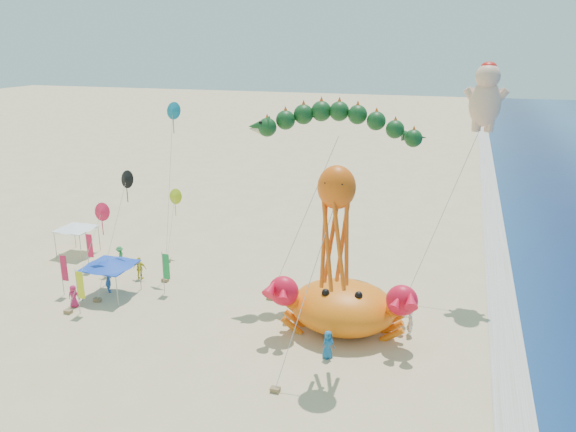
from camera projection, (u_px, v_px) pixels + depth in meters
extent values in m
plane|color=#D1B784|center=(308.00, 324.00, 35.94)|extent=(320.00, 320.00, 0.00)
plane|color=silver|center=(508.00, 354.00, 32.50)|extent=(320.00, 320.00, 0.00)
ellipsoid|color=orange|center=(343.00, 307.00, 34.85)|extent=(7.16, 6.16, 3.13)
sphere|color=red|center=(283.00, 288.00, 34.24)|extent=(1.86, 1.86, 1.86)
sphere|color=black|center=(324.00, 292.00, 33.71)|extent=(0.48, 0.48, 0.48)
sphere|color=red|center=(399.00, 303.00, 32.23)|extent=(1.86, 1.86, 1.86)
sphere|color=black|center=(356.00, 296.00, 33.15)|extent=(0.48, 0.48, 0.48)
cone|color=#0F3A16|center=(264.00, 123.00, 38.05)|extent=(1.56, 1.15, 1.27)
cylinder|color=#B2B2B2|center=(303.00, 219.00, 38.05)|extent=(4.18, 2.17, 11.28)
cube|color=olive|center=(270.00, 298.00, 39.38)|extent=(0.50, 0.35, 0.25)
ellipsoid|color=#F5BB95|center=(485.00, 104.00, 37.26)|extent=(2.08, 1.71, 3.05)
sphere|color=#F5BB95|center=(488.00, 76.00, 36.56)|extent=(1.60, 1.60, 1.60)
ellipsoid|color=red|center=(489.00, 67.00, 36.47)|extent=(1.03, 1.03, 0.72)
cylinder|color=#B2B2B2|center=(443.00, 213.00, 38.16)|extent=(4.11, 4.12, 12.02)
cube|color=olive|center=(404.00, 302.00, 38.70)|extent=(0.50, 0.35, 0.25)
ellipsoid|color=#EA560C|center=(337.00, 187.00, 28.45)|extent=(1.98, 1.78, 2.27)
cylinder|color=#B2B2B2|center=(306.00, 295.00, 28.83)|extent=(2.26, 3.47, 9.47)
cube|color=olive|center=(275.00, 390.00, 29.02)|extent=(0.50, 0.35, 0.25)
cylinder|color=gray|center=(81.00, 286.00, 38.89)|extent=(0.06, 0.06, 2.20)
cylinder|color=gray|center=(117.00, 292.00, 38.05)|extent=(0.06, 0.06, 2.20)
cylinder|color=gray|center=(106.00, 271.00, 41.53)|extent=(0.06, 0.06, 2.20)
cylinder|color=gray|center=(140.00, 275.00, 40.69)|extent=(0.06, 0.06, 2.20)
cube|color=#153BB9|center=(110.00, 266.00, 39.45)|extent=(3.14, 3.14, 0.08)
cone|color=#153BB9|center=(109.00, 263.00, 39.38)|extent=(3.45, 3.45, 0.45)
cylinder|color=gray|center=(55.00, 245.00, 46.74)|extent=(0.06, 0.06, 2.20)
cylinder|color=gray|center=(81.00, 248.00, 46.03)|extent=(0.06, 0.06, 2.20)
cylinder|color=gray|center=(75.00, 235.00, 49.02)|extent=(0.06, 0.06, 2.20)
cylinder|color=gray|center=(99.00, 238.00, 48.30)|extent=(0.06, 0.06, 2.20)
cube|color=white|center=(76.00, 229.00, 47.18)|extent=(2.74, 2.74, 0.08)
cone|color=white|center=(76.00, 226.00, 47.11)|extent=(3.02, 3.02, 0.45)
cylinder|color=gray|center=(78.00, 292.00, 36.89)|extent=(0.05, 0.05, 3.20)
cube|color=yellow|center=(80.00, 285.00, 36.66)|extent=(0.50, 0.04, 1.90)
cylinder|color=gray|center=(62.00, 274.00, 39.61)|extent=(0.05, 0.05, 3.20)
cube|color=#C31843|center=(64.00, 268.00, 39.38)|extent=(0.50, 0.04, 1.90)
cylinder|color=gray|center=(87.00, 251.00, 43.91)|extent=(0.05, 0.05, 3.20)
cube|color=#E61945|center=(90.00, 246.00, 43.68)|extent=(0.50, 0.04, 1.90)
cylinder|color=gray|center=(163.00, 273.00, 39.90)|extent=(0.05, 0.05, 3.20)
cube|color=#189240|center=(166.00, 267.00, 39.67)|extent=(0.50, 0.04, 1.90)
imported|color=white|center=(410.00, 323.00, 34.41)|extent=(0.66, 0.72, 1.64)
imported|color=#BA1D51|center=(74.00, 296.00, 38.10)|extent=(0.85, 0.63, 1.57)
imported|color=yellow|center=(140.00, 268.00, 42.51)|extent=(1.08, 0.55, 1.76)
imported|color=white|center=(105.00, 268.00, 42.89)|extent=(0.95, 0.88, 1.56)
imported|color=#1B4AA3|center=(108.00, 280.00, 40.33)|extent=(0.80, 0.81, 1.88)
imported|color=#1A5F98|center=(328.00, 345.00, 31.93)|extent=(0.93, 0.98, 1.68)
imported|color=#297D3E|center=(120.00, 256.00, 45.02)|extent=(0.90, 1.20, 1.65)
cone|color=#B0C616|center=(175.00, 196.00, 46.51)|extent=(1.30, 0.51, 1.32)
cylinder|color=#B2B2B2|center=(170.00, 231.00, 45.82)|extent=(0.54, 3.04, 4.79)
cube|color=olive|center=(166.00, 265.00, 45.10)|extent=(0.50, 0.35, 0.25)
cone|color=black|center=(126.00, 179.00, 40.01)|extent=(1.30, 0.51, 1.32)
cylinder|color=#B2B2B2|center=(122.00, 238.00, 39.75)|extent=(0.55, 3.04, 7.69)
cube|color=olive|center=(118.00, 297.00, 39.47)|extent=(0.50, 0.35, 0.25)
cone|color=red|center=(101.00, 212.00, 38.77)|extent=(1.30, 0.51, 1.32)
cylinder|color=#B2B2B2|center=(95.00, 260.00, 38.23)|extent=(0.55, 3.04, 5.82)
cube|color=olive|center=(89.00, 309.00, 37.67)|extent=(0.50, 0.35, 0.25)
cone|color=#0C6887|center=(173.00, 111.00, 41.25)|extent=(1.30, 0.51, 1.32)
cylinder|color=#B2B2B2|center=(171.00, 197.00, 41.67)|extent=(0.55, 3.04, 12.21)
cube|color=olive|center=(169.00, 281.00, 42.07)|extent=(0.50, 0.35, 0.25)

